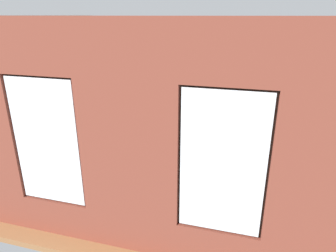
{
  "coord_description": "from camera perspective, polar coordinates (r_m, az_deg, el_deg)",
  "views": [
    {
      "loc": [
        -1.47,
        5.76,
        3.24
      ],
      "look_at": [
        0.05,
        0.4,
        1.17
      ],
      "focal_mm": 32.0,
      "sensor_mm": 36.0,
      "label": 1
    }
  ],
  "objects": [
    {
      "name": "media_console",
      "position": [
        7.92,
        -17.43,
        -2.7
      ],
      "size": [
        0.98,
        0.42,
        0.52
      ],
      "primitive_type": "cube",
      "color": "black",
      "rests_on": "ground_plane"
    },
    {
      "name": "ground_plane",
      "position": [
        6.8,
        1.31,
        -8.57
      ],
      "size": [
        6.7,
        5.72,
        0.1
      ],
      "primitive_type": "cube",
      "color": "#99663D"
    },
    {
      "name": "coffee_table",
      "position": [
        6.91,
        0.72,
        -4.31
      ],
      "size": [
        1.33,
        0.82,
        0.4
      ],
      "color": "olive",
      "rests_on": "ground_plane"
    },
    {
      "name": "remote_gray",
      "position": [
        7.02,
        -0.38,
        -3.39
      ],
      "size": [
        0.17,
        0.06,
        0.02
      ],
      "primitive_type": "cube",
      "rotation": [
        0.0,
        0.0,
        4.63
      ],
      "color": "#59595B",
      "rests_on": "coffee_table"
    },
    {
      "name": "potted_plant_between_couches",
      "position": [
        4.8,
        14.22,
        -14.16
      ],
      "size": [
        0.78,
        0.74,
        1.01
      ],
      "color": "#9E5638",
      "rests_on": "ground_plane"
    },
    {
      "name": "potted_plant_mid_room_small",
      "position": [
        7.05,
        9.47,
        -3.67
      ],
      "size": [
        0.43,
        0.43,
        0.58
      ],
      "color": "beige",
      "rests_on": "ground_plane"
    },
    {
      "name": "remote_silver",
      "position": [
        6.76,
        1.27,
        -4.37
      ],
      "size": [
        0.05,
        0.17,
        0.02
      ],
      "primitive_type": "cube",
      "rotation": [
        0.0,
        0.0,
        3.12
      ],
      "color": "#B2B2B7",
      "rests_on": "coffee_table"
    },
    {
      "name": "cup_ceramic",
      "position": [
        6.93,
        3.96,
        -3.49
      ],
      "size": [
        0.07,
        0.07,
        0.09
      ],
      "primitive_type": "cylinder",
      "color": "#4C4C51",
      "rests_on": "coffee_table"
    },
    {
      "name": "potted_plant_foreground_right",
      "position": [
        8.85,
        -10.86,
        3.93
      ],
      "size": [
        0.82,
        0.82,
        1.21
      ],
      "color": "#47423D",
      "rests_on": "ground_plane"
    },
    {
      "name": "couch_by_window",
      "position": [
        5.09,
        -3.14,
        -14.55
      ],
      "size": [
        2.01,
        0.87,
        0.8
      ],
      "color": "black",
      "rests_on": "ground_plane"
    },
    {
      "name": "potted_plant_near_tv",
      "position": [
        6.71,
        -18.29,
        -1.73
      ],
      "size": [
        0.95,
        1.02,
        1.34
      ],
      "color": "beige",
      "rests_on": "ground_plane"
    },
    {
      "name": "couch_left",
      "position": [
        5.92,
        22.52,
        -10.82
      ],
      "size": [
        1.01,
        2.0,
        0.8
      ],
      "rotation": [
        0.0,
        0.0,
        1.5
      ],
      "color": "black",
      "rests_on": "ground_plane"
    },
    {
      "name": "white_wall_right",
      "position": [
        7.32,
        -22.51,
        6.01
      ],
      "size": [
        0.1,
        4.72,
        3.24
      ],
      "primitive_type": "cube",
      "color": "silver",
      "rests_on": "ground_plane"
    },
    {
      "name": "potted_plant_beside_window_right",
      "position": [
        5.71,
        -22.62,
        -8.19
      ],
      "size": [
        0.95,
        1.0,
        1.39
      ],
      "color": "brown",
      "rests_on": "ground_plane"
    },
    {
      "name": "papasan_chair",
      "position": [
        8.53,
        -2.9,
        1.09
      ],
      "size": [
        1.0,
        1.0,
        0.66
      ],
      "color": "olive",
      "rests_on": "ground_plane"
    },
    {
      "name": "tv_flatscreen",
      "position": [
        7.72,
        -17.88,
        1.39
      ],
      "size": [
        0.96,
        0.2,
        0.67
      ],
      "color": "black",
      "rests_on": "media_console"
    },
    {
      "name": "potted_plant_by_left_couch",
      "position": [
        7.15,
        18.23,
        -4.95
      ],
      "size": [
        0.33,
        0.33,
        0.45
      ],
      "color": "beige",
      "rests_on": "ground_plane"
    },
    {
      "name": "potted_plant_corner_far_left",
      "position": [
        4.74,
        26.39,
        -15.08
      ],
      "size": [
        0.97,
        0.91,
        1.24
      ],
      "color": "gray",
      "rests_on": "ground_plane"
    },
    {
      "name": "remote_black",
      "position": [
        6.89,
        0.72,
        -3.87
      ],
      "size": [
        0.18,
        0.09,
        0.02
      ],
      "primitive_type": "cube",
      "rotation": [
        0.0,
        0.0,
        4.95
      ],
      "color": "black",
      "rests_on": "coffee_table"
    },
    {
      "name": "potted_plant_corner_near_left",
      "position": [
        8.16,
        22.03,
        -0.73
      ],
      "size": [
        0.5,
        0.5,
        0.8
      ],
      "color": "beige",
      "rests_on": "ground_plane"
    },
    {
      "name": "brick_wall_with_windows",
      "position": [
        3.95,
        -7.57,
        -4.21
      ],
      "size": [
        6.1,
        0.3,
        3.24
      ],
      "color": "brown",
      "rests_on": "ground_plane"
    }
  ]
}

